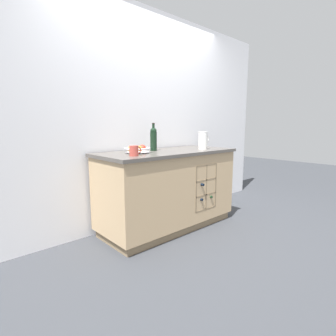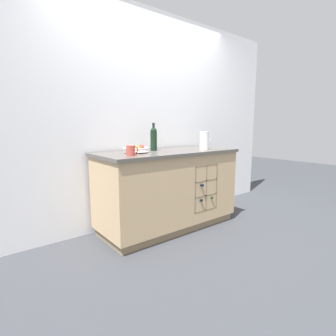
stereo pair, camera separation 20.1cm
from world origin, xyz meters
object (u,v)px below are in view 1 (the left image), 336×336
at_px(fruit_bowl, 137,149).
at_px(standing_wine_bottle, 153,138).
at_px(white_pitcher, 203,140).
at_px(ceramic_mug, 134,151).

relative_size(fruit_bowl, standing_wine_bottle, 0.88).
bearing_deg(fruit_bowl, white_pitcher, -11.40).
relative_size(white_pitcher, ceramic_mug, 1.68).
bearing_deg(white_pitcher, standing_wine_bottle, 154.50).
bearing_deg(fruit_bowl, standing_wine_bottle, 17.59).
distance_m(fruit_bowl, standing_wine_bottle, 0.32).
distance_m(ceramic_mug, standing_wine_bottle, 0.55).
height_order(fruit_bowl, standing_wine_bottle, standing_wine_bottle).
height_order(white_pitcher, standing_wine_bottle, standing_wine_bottle).
bearing_deg(ceramic_mug, white_pitcher, 1.28).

